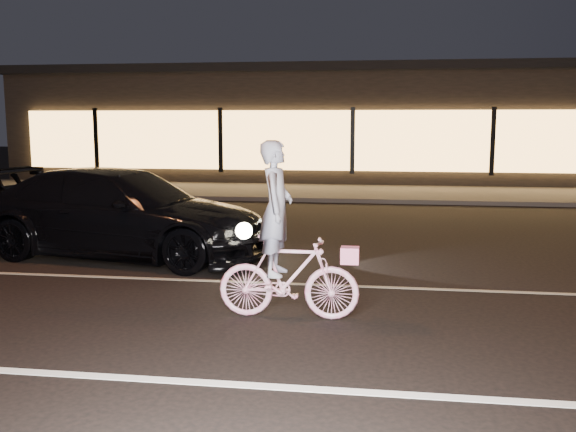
# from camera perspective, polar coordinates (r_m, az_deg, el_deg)

# --- Properties ---
(ground) EXTENTS (90.00, 90.00, 0.00)m
(ground) POSITION_cam_1_polar(r_m,az_deg,el_deg) (7.12, -0.03, -10.16)
(ground) COLOR black
(ground) RESTS_ON ground
(lane_stripe_near) EXTENTS (60.00, 0.12, 0.01)m
(lane_stripe_near) POSITION_cam_1_polar(r_m,az_deg,el_deg) (5.74, -2.29, -14.87)
(lane_stripe_near) COLOR silver
(lane_stripe_near) RESTS_ON ground
(lane_stripe_far) EXTENTS (60.00, 0.10, 0.01)m
(lane_stripe_far) POSITION_cam_1_polar(r_m,az_deg,el_deg) (9.02, 1.83, -6.10)
(lane_stripe_far) COLOR gray
(lane_stripe_far) RESTS_ON ground
(sidewalk) EXTENTS (30.00, 4.00, 0.12)m
(sidewalk) POSITION_cam_1_polar(r_m,az_deg,el_deg) (19.82, 5.45, 2.06)
(sidewalk) COLOR #383533
(sidewalk) RESTS_ON ground
(storefront) EXTENTS (25.40, 8.42, 4.20)m
(storefront) POSITION_cam_1_polar(r_m,az_deg,el_deg) (25.66, 6.21, 8.19)
(storefront) COLOR black
(storefront) RESTS_ON ground
(cyclist) EXTENTS (1.64, 0.56, 2.06)m
(cyclist) POSITION_cam_1_polar(r_m,az_deg,el_deg) (7.37, -0.25, -3.61)
(cyclist) COLOR #ED4E89
(cyclist) RESTS_ON ground
(sedan) EXTENTS (5.36, 2.84, 1.48)m
(sedan) POSITION_cam_1_polar(r_m,az_deg,el_deg) (11.07, -14.50, 0.25)
(sedan) COLOR black
(sedan) RESTS_ON ground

